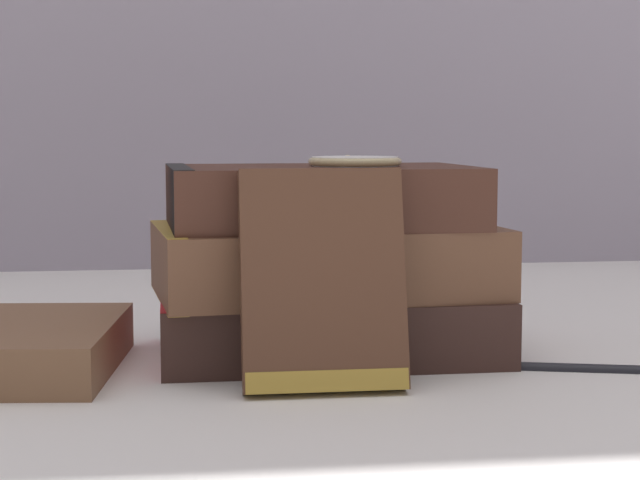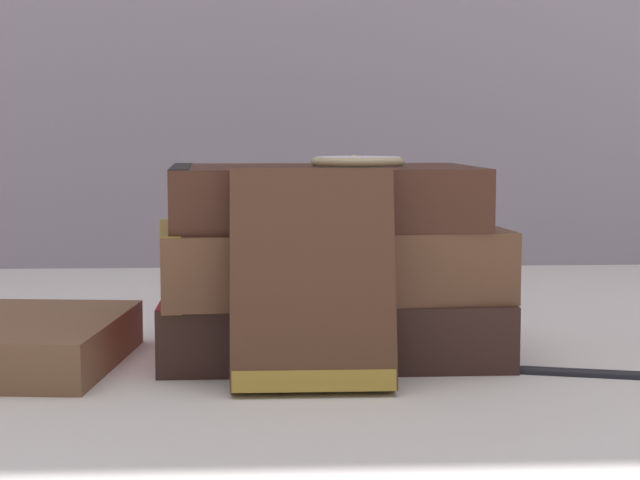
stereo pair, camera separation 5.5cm
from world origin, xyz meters
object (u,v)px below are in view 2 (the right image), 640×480
book_flat_top (315,196)px  fountain_pen (595,369)px  pocket_watch (358,161)px  book_leaning_front (312,289)px  book_flat_bottom (323,324)px  book_flat_middle (320,260)px

book_flat_top → fountain_pen: bearing=-24.4°
pocket_watch → book_leaning_front: bearing=-110.7°
book_flat_top → book_leaning_front: bearing=-96.8°
book_flat_bottom → book_flat_middle: (-0.00, -0.00, 0.04)m
book_flat_bottom → book_flat_middle: bearing=-118.8°
book_flat_bottom → book_flat_middle: book_flat_middle is taller
book_flat_bottom → fountain_pen: (0.16, -0.07, -0.02)m
book_flat_bottom → book_flat_middle: size_ratio=0.96×
book_flat_top → fountain_pen: size_ratio=1.45×
book_flat_bottom → book_leaning_front: size_ratio=1.74×
book_flat_top → book_leaning_front: 0.10m
book_flat_bottom → book_flat_top: 0.08m
book_leaning_front → book_flat_top: bearing=85.9°
book_flat_middle → book_flat_bottom: bearing=56.0°
fountain_pen → book_flat_top: bearing=173.7°
book_flat_bottom → book_leaning_front: (-0.01, -0.09, 0.04)m
book_flat_bottom → pocket_watch: bearing=-12.2°
book_flat_top → fountain_pen: book_flat_top is taller
book_leaning_front → pocket_watch: bearing=69.3°
book_flat_top → book_flat_bottom: bearing=40.4°
book_leaning_front → fountain_pen: bearing=7.5°
book_flat_top → fountain_pen: (0.16, -0.07, -0.10)m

